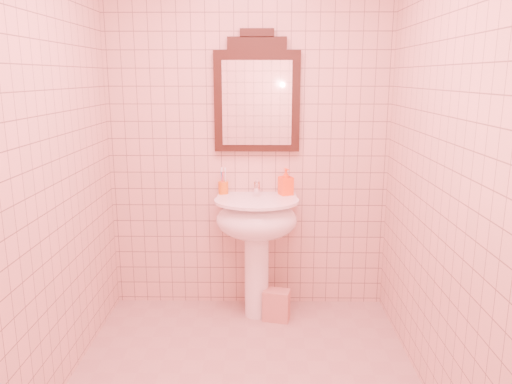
{
  "coord_description": "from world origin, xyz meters",
  "views": [
    {
      "loc": [
        0.1,
        -2.44,
        1.69
      ],
      "look_at": [
        0.06,
        0.55,
        0.99
      ],
      "focal_mm": 35.0,
      "sensor_mm": 36.0,
      "label": 1
    }
  ],
  "objects_px": {
    "mirror": "(257,96)",
    "towel": "(276,305)",
    "soap_dispenser": "(286,182)",
    "pedestal_sink": "(257,227)",
    "toothbrush_cup": "(223,188)"
  },
  "relations": [
    {
      "from": "pedestal_sink",
      "to": "mirror",
      "type": "xyz_separation_m",
      "value": [
        -0.0,
        0.2,
        0.89
      ]
    },
    {
      "from": "mirror",
      "to": "soap_dispenser",
      "type": "distance_m",
      "value": 0.63
    },
    {
      "from": "toothbrush_cup",
      "to": "towel",
      "type": "bearing_deg",
      "value": -30.44
    },
    {
      "from": "pedestal_sink",
      "to": "mirror",
      "type": "height_order",
      "value": "mirror"
    },
    {
      "from": "mirror",
      "to": "toothbrush_cup",
      "type": "distance_m",
      "value": 0.69
    },
    {
      "from": "mirror",
      "to": "soap_dispenser",
      "type": "height_order",
      "value": "mirror"
    },
    {
      "from": "mirror",
      "to": "towel",
      "type": "bearing_deg",
      "value": -62.08
    },
    {
      "from": "soap_dispenser",
      "to": "pedestal_sink",
      "type": "bearing_deg",
      "value": -169.68
    },
    {
      "from": "pedestal_sink",
      "to": "toothbrush_cup",
      "type": "relative_size",
      "value": 5.23
    },
    {
      "from": "toothbrush_cup",
      "to": "soap_dispenser",
      "type": "relative_size",
      "value": 0.86
    },
    {
      "from": "pedestal_sink",
      "to": "toothbrush_cup",
      "type": "xyz_separation_m",
      "value": [
        -0.24,
        0.16,
        0.25
      ]
    },
    {
      "from": "mirror",
      "to": "soap_dispenser",
      "type": "xyz_separation_m",
      "value": [
        0.2,
        -0.07,
        -0.59
      ]
    },
    {
      "from": "mirror",
      "to": "pedestal_sink",
      "type": "bearing_deg",
      "value": -90.0
    },
    {
      "from": "soap_dispenser",
      "to": "toothbrush_cup",
      "type": "bearing_deg",
      "value": 153.95
    },
    {
      "from": "pedestal_sink",
      "to": "toothbrush_cup",
      "type": "height_order",
      "value": "toothbrush_cup"
    }
  ]
}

